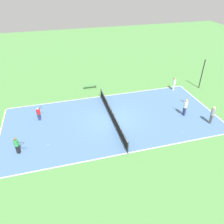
{
  "coord_description": "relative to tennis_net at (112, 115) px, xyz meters",
  "views": [
    {
      "loc": [
        16.74,
        -4.59,
        12.25
      ],
      "look_at": [
        0.0,
        0.0,
        0.9
      ],
      "focal_mm": 35.0,
      "sensor_mm": 36.0,
      "label": 1
    }
  ],
  "objects": [
    {
      "name": "ground_plane",
      "position": [
        0.0,
        0.0,
        -0.54
      ],
      "size": [
        80.0,
        80.0,
        0.0
      ],
      "primitive_type": "plane",
      "color": "#518E47"
    },
    {
      "name": "court_surface",
      "position": [
        0.0,
        0.0,
        -0.52
      ],
      "size": [
        9.71,
        20.53,
        0.02
      ],
      "color": "#4C729E",
      "rests_on": "ground_plane"
    },
    {
      "name": "tennis_net",
      "position": [
        0.0,
        0.0,
        0.0
      ],
      "size": [
        9.51,
        0.1,
        1.01
      ],
      "color": "black",
      "rests_on": "court_surface"
    },
    {
      "name": "bench",
      "position": [
        -7.12,
        -0.79,
        -0.15
      ],
      "size": [
        0.36,
        1.61,
        0.45
      ],
      "rotation": [
        0.0,
        0.0,
        1.57
      ],
      "color": "#4C8C4C",
      "rests_on": "ground_plane"
    },
    {
      "name": "player_far_white",
      "position": [
        1.14,
        7.12,
        0.54
      ],
      "size": [
        0.98,
        0.51,
        1.81
      ],
      "rotation": [
        0.0,
        0.0,
        3.35
      ],
      "color": "navy",
      "rests_on": "court_surface"
    },
    {
      "name": "player_coach_red",
      "position": [
        -1.85,
        -6.77,
        0.25
      ],
      "size": [
        0.99,
        0.64,
        1.36
      ],
      "rotation": [
        0.0,
        0.0,
        2.77
      ],
      "color": "navy",
      "rests_on": "court_surface"
    },
    {
      "name": "player_near_white",
      "position": [
        -4.15,
        8.85,
        0.37
      ],
      "size": [
        0.98,
        0.7,
        1.56
      ],
      "rotation": [
        0.0,
        0.0,
        2.69
      ],
      "color": "white",
      "rests_on": "court_surface"
    },
    {
      "name": "player_baseline_gray",
      "position": [
        3.0,
        8.83,
        0.54
      ],
      "size": [
        0.49,
        0.49,
        1.83
      ],
      "rotation": [
        0.0,
        0.0,
        5.25
      ],
      "color": "#4C4C51",
      "rests_on": "court_surface"
    },
    {
      "name": "player_far_green",
      "position": [
        2.49,
        -8.36,
        0.37
      ],
      "size": [
        0.78,
        0.97,
        1.54
      ],
      "rotation": [
        0.0,
        0.0,
        1.01
      ],
      "color": "black",
      "rests_on": "court_surface"
    },
    {
      "name": "tennis_ball_right_alley",
      "position": [
        3.55,
        5.56,
        -0.48
      ],
      "size": [
        0.07,
        0.07,
        0.07
      ],
      "primitive_type": "sphere",
      "color": "#CCE033",
      "rests_on": "court_surface"
    },
    {
      "name": "tennis_ball_far_baseline",
      "position": [
        2.11,
        -6.1,
        -0.48
      ],
      "size": [
        0.07,
        0.07,
        0.07
      ],
      "primitive_type": "sphere",
      "color": "#CCE033",
      "rests_on": "court_surface"
    },
    {
      "name": "fence_post_back_left",
      "position": [
        -3.79,
        12.16,
        1.26
      ],
      "size": [
        0.12,
        0.12,
        3.59
      ],
      "color": "black",
      "rests_on": "ground_plane"
    }
  ]
}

